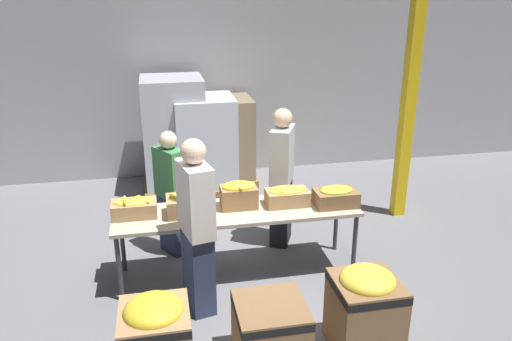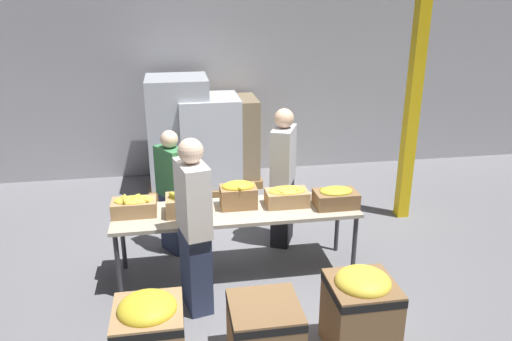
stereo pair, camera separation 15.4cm
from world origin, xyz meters
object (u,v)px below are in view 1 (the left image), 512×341
object	(u,v)px
banana_box_1	(189,203)
pallet_stack_1	(226,141)
volunteer_2	(282,178)
volunteer_1	(197,229)
banana_box_0	(134,207)
donation_bin_0	(156,337)
pallet_stack_0	(205,145)
pallet_stack_2	(174,136)
donation_bin_1	(270,331)
support_pillar	(412,72)
donation_bin_2	(365,308)
volunteer_0	(171,194)
sorting_table	(237,214)
banana_box_3	(287,196)
banana_box_2	(239,194)
banana_box_4	(336,196)

from	to	relation	value
banana_box_1	pallet_stack_1	bearing A→B (deg)	74.37
volunteer_2	volunteer_1	bearing A→B (deg)	-19.51
banana_box_0	donation_bin_0	world-z (taller)	banana_box_0
pallet_stack_0	pallet_stack_2	world-z (taller)	pallet_stack_2
pallet_stack_2	donation_bin_1	bearing A→B (deg)	-81.94
donation_bin_0	support_pillar	world-z (taller)	support_pillar
donation_bin_2	pallet_stack_2	world-z (taller)	pallet_stack_2
banana_box_0	pallet_stack_2	xyz separation A→B (m)	(0.53, 2.60, 0.01)
volunteer_0	pallet_stack_2	distance (m)	2.03
pallet_stack_0	support_pillar	bearing A→B (deg)	-29.81
banana_box_0	volunteer_2	xyz separation A→B (m)	(1.73, 0.56, -0.02)
pallet_stack_1	banana_box_1	bearing A→B (deg)	-105.63
volunteer_1	pallet_stack_0	size ratio (longest dim) A/B	1.19
sorting_table	banana_box_3	world-z (taller)	banana_box_3
banana_box_0	volunteer_0	xyz separation A→B (m)	(0.40, 0.58, -0.12)
volunteer_2	pallet_stack_1	world-z (taller)	volunteer_2
donation_bin_1	donation_bin_2	distance (m)	0.85
volunteer_0	donation_bin_1	bearing A→B (deg)	-13.85
volunteer_1	volunteer_2	bearing A→B (deg)	-56.37
volunteer_1	donation_bin_1	size ratio (longest dim) A/B	3.00
banana_box_0	pallet_stack_1	size ratio (longest dim) A/B	0.33
sorting_table	banana_box_2	bearing A→B (deg)	66.72
banana_box_3	pallet_stack_2	bearing A→B (deg)	112.91
banana_box_1	donation_bin_1	size ratio (longest dim) A/B	0.79
sorting_table	volunteer_2	distance (m)	0.91
banana_box_3	banana_box_2	bearing A→B (deg)	175.55
banana_box_4	volunteer_2	xyz separation A→B (m)	(-0.43, 0.71, -0.03)
banana_box_2	pallet_stack_1	distance (m)	2.79
banana_box_3	support_pillar	size ratio (longest dim) A/B	0.12
volunteer_1	banana_box_2	bearing A→B (deg)	-51.31
donation_bin_2	pallet_stack_1	size ratio (longest dim) A/B	0.57
support_pillar	banana_box_0	bearing A→B (deg)	-163.59
banana_box_4	support_pillar	world-z (taller)	support_pillar
banana_box_4	pallet_stack_1	xyz separation A→B (m)	(-0.80, 2.93, -0.19)
banana_box_3	volunteer_2	size ratio (longest dim) A/B	0.27
sorting_table	banana_box_0	distance (m)	1.09
banana_box_1	volunteer_0	size ratio (longest dim) A/B	0.31
banana_box_2	volunteer_2	distance (m)	0.83
banana_box_1	volunteer_0	distance (m)	0.67
banana_box_1	banana_box_3	bearing A→B (deg)	1.87
volunteer_1	pallet_stack_2	xyz separation A→B (m)	(-0.07, 3.23, 0.00)
banana_box_2	pallet_stack_2	bearing A→B (deg)	102.61
sorting_table	volunteer_1	distance (m)	0.76
banana_box_3	support_pillar	world-z (taller)	support_pillar
volunteer_2	donation_bin_1	xyz separation A→B (m)	(-0.61, -2.09, -0.54)
volunteer_2	pallet_stack_0	bearing A→B (deg)	-135.53
volunteer_2	sorting_table	bearing A→B (deg)	-22.35
banana_box_0	volunteer_1	distance (m)	0.87
banana_box_3	support_pillar	xyz separation A→B (m)	(1.91, 1.07, 1.12)
donation_bin_0	volunteer_2	bearing A→B (deg)	53.38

